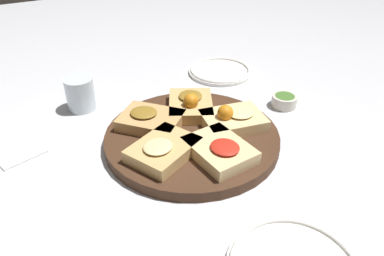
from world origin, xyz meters
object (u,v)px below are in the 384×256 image
at_px(napkin_stack, 16,148).
at_px(serving_board, 192,138).
at_px(dipping_bowl, 284,101).
at_px(plate_left, 220,71).
at_px(water_glass, 80,94).

bearing_deg(napkin_stack, serving_board, 67.04).
height_order(serving_board, dipping_bowl, dipping_bowl).
xyz_separation_m(plate_left, napkin_stack, (0.14, -0.63, -0.00)).
height_order(water_glass, dipping_bowl, water_glass).
xyz_separation_m(plate_left, water_glass, (0.02, -0.45, 0.04)).
bearing_deg(napkin_stack, dipping_bowl, 79.68).
height_order(plate_left, napkin_stack, plate_left).
distance_m(serving_board, water_glass, 0.34).
distance_m(water_glass, dipping_bowl, 0.55).
height_order(serving_board, plate_left, serving_board).
xyz_separation_m(water_glass, napkin_stack, (0.12, -0.18, -0.04)).
relative_size(napkin_stack, dipping_bowl, 1.72).
bearing_deg(water_glass, napkin_stack, -56.88).
bearing_deg(water_glass, plate_left, 92.58).
xyz_separation_m(plate_left, dipping_bowl, (0.26, 0.05, 0.01)).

